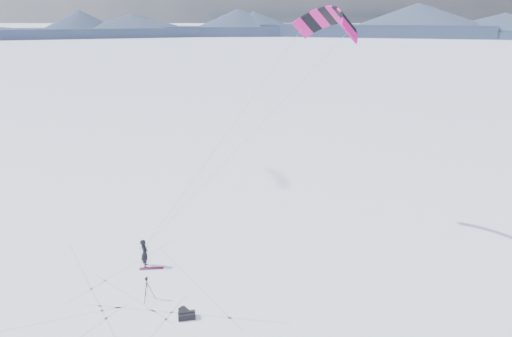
{
  "coord_description": "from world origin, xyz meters",
  "views": [
    {
      "loc": [
        6.3,
        -19.18,
        14.45
      ],
      "look_at": [
        5.54,
        5.6,
        5.57
      ],
      "focal_mm": 30.0,
      "sensor_mm": 36.0,
      "label": 1
    }
  ],
  "objects_px": {
    "snowkiter": "(146,266)",
    "gear_bag_b": "(185,312)",
    "snowboard": "(152,268)",
    "tripod": "(147,285)",
    "gear_bag_a": "(187,316)"
  },
  "relations": [
    {
      "from": "snowkiter",
      "to": "tripod",
      "type": "relative_size",
      "value": 1.32
    },
    {
      "from": "snowboard",
      "to": "gear_bag_a",
      "type": "height_order",
      "value": "gear_bag_a"
    },
    {
      "from": "snowkiter",
      "to": "snowboard",
      "type": "height_order",
      "value": "snowkiter"
    },
    {
      "from": "snowkiter",
      "to": "tripod",
      "type": "bearing_deg",
      "value": 179.0
    },
    {
      "from": "tripod",
      "to": "gear_bag_a",
      "type": "xyz_separation_m",
      "value": [
        2.36,
        -1.46,
        -0.72
      ]
    },
    {
      "from": "snowkiter",
      "to": "snowboard",
      "type": "relative_size",
      "value": 1.28
    },
    {
      "from": "snowboard",
      "to": "gear_bag_a",
      "type": "relative_size",
      "value": 1.52
    },
    {
      "from": "gear_bag_a",
      "to": "snowboard",
      "type": "bearing_deg",
      "value": 110.99
    },
    {
      "from": "tripod",
      "to": "gear_bag_a",
      "type": "distance_m",
      "value": 2.87
    },
    {
      "from": "tripod",
      "to": "gear_bag_a",
      "type": "bearing_deg",
      "value": -41.77
    },
    {
      "from": "snowkiter",
      "to": "gear_bag_b",
      "type": "height_order",
      "value": "snowkiter"
    },
    {
      "from": "snowkiter",
      "to": "gear_bag_b",
      "type": "distance_m",
      "value": 5.47
    },
    {
      "from": "gear_bag_a",
      "to": "gear_bag_b",
      "type": "xyz_separation_m",
      "value": [
        -0.14,
        0.29,
        -0.03
      ]
    },
    {
      "from": "snowkiter",
      "to": "gear_bag_b",
      "type": "bearing_deg",
      "value": -162.29
    },
    {
      "from": "snowboard",
      "to": "gear_bag_a",
      "type": "xyz_separation_m",
      "value": [
        2.97,
        -4.43,
        0.15
      ]
    }
  ]
}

